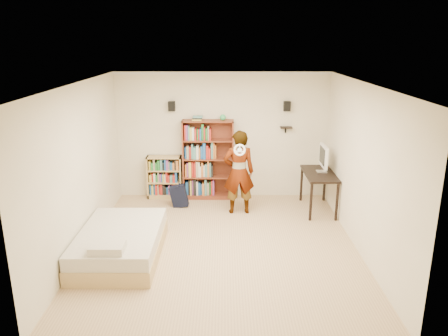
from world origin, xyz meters
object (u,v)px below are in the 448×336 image
Objects in this scene: person at (239,172)px; low_bookshelf at (165,177)px; tall_bookshelf at (208,160)px; computer_desk at (318,191)px; daybed at (120,240)px.

low_bookshelf is at bearing -33.20° from person.
tall_bookshelf is 2.40m from computer_desk.
tall_bookshelf is at bearing 64.11° from daybed.
tall_bookshelf is 0.89× the size of daybed.
daybed is at bearing 38.93° from person.
person reaches higher than low_bookshelf.
daybed is (-3.55, -1.98, -0.11)m from computer_desk.
person reaches higher than daybed.
person is (-1.61, -0.13, 0.44)m from computer_desk.
person is (0.63, -0.84, -0.02)m from tall_bookshelf.
low_bookshelf is at bearing 167.13° from computer_desk.
daybed is 1.15× the size of person.
daybed is at bearing -97.42° from low_bookshelf.
computer_desk is 0.60× the size of daybed.
tall_bookshelf is 1.05m from person.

